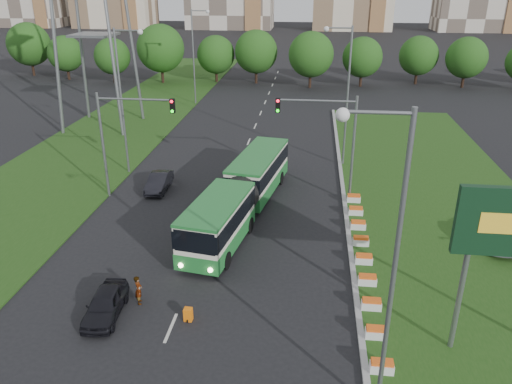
# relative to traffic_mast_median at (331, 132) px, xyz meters

# --- Properties ---
(ground) EXTENTS (360.00, 360.00, 0.00)m
(ground) POSITION_rel_traffic_mast_median_xyz_m (-4.78, -10.00, -5.35)
(ground) COLOR black
(ground) RESTS_ON ground
(grass_median) EXTENTS (14.00, 60.00, 0.15)m
(grass_median) POSITION_rel_traffic_mast_median_xyz_m (8.22, -2.00, -5.27)
(grass_median) COLOR #1F4614
(grass_median) RESTS_ON ground
(median_kerb) EXTENTS (0.30, 60.00, 0.18)m
(median_kerb) POSITION_rel_traffic_mast_median_xyz_m (1.27, -2.00, -5.26)
(median_kerb) COLOR #9B9B9B
(median_kerb) RESTS_ON ground
(left_verge) EXTENTS (12.00, 110.00, 0.10)m
(left_verge) POSITION_rel_traffic_mast_median_xyz_m (-22.78, 15.00, -5.30)
(left_verge) COLOR #1F4614
(left_verge) RESTS_ON ground
(lane_markings) EXTENTS (0.20, 100.00, 0.01)m
(lane_markings) POSITION_rel_traffic_mast_median_xyz_m (-7.78, 10.00, -5.35)
(lane_markings) COLOR beige
(lane_markings) RESTS_ON ground
(flower_planters) EXTENTS (1.10, 18.10, 0.60)m
(flower_planters) POSITION_rel_traffic_mast_median_xyz_m (1.92, -9.20, -4.90)
(flower_planters) COLOR white
(flower_planters) RESTS_ON grass_median
(traffic_mast_median) EXTENTS (5.76, 0.32, 8.00)m
(traffic_mast_median) POSITION_rel_traffic_mast_median_xyz_m (0.00, 0.00, 0.00)
(traffic_mast_median) COLOR gray
(traffic_mast_median) RESTS_ON ground
(traffic_mast_left) EXTENTS (5.76, 0.32, 8.00)m
(traffic_mast_left) POSITION_rel_traffic_mast_median_xyz_m (-15.16, -1.00, 0.00)
(traffic_mast_left) COLOR gray
(traffic_mast_left) RESTS_ON ground
(street_lamps) EXTENTS (36.00, 60.00, 12.00)m
(street_lamps) POSITION_rel_traffic_mast_median_xyz_m (-7.78, 0.00, 0.65)
(street_lamps) COLOR gray
(street_lamps) RESTS_ON ground
(tree_line) EXTENTS (120.00, 8.00, 9.00)m
(tree_line) POSITION_rel_traffic_mast_median_xyz_m (5.22, 45.00, -0.85)
(tree_line) COLOR #225115
(tree_line) RESTS_ON ground
(articulated_bus) EXTENTS (2.67, 17.12, 2.82)m
(articulated_bus) POSITION_rel_traffic_mast_median_xyz_m (-6.18, -3.29, -3.62)
(articulated_bus) COLOR silver
(articulated_bus) RESTS_ON ground
(car_left_near) EXTENTS (1.84, 3.99, 1.32)m
(car_left_near) POSITION_rel_traffic_mast_median_xyz_m (-11.22, -15.39, -4.69)
(car_left_near) COLOR black
(car_left_near) RESTS_ON ground
(car_left_far) EXTENTS (1.54, 4.11, 1.34)m
(car_left_far) POSITION_rel_traffic_mast_median_xyz_m (-13.25, 0.59, -4.68)
(car_left_far) COLOR black
(car_left_far) RESTS_ON ground
(car_median) EXTENTS (2.32, 4.95, 1.40)m
(car_median) POSITION_rel_traffic_mast_median_xyz_m (10.39, -5.78, -4.50)
(car_median) COLOR #919599
(car_median) RESTS_ON grass_median
(pedestrian) EXTENTS (0.54, 0.67, 1.59)m
(pedestrian) POSITION_rel_traffic_mast_median_xyz_m (-9.91, -14.21, -4.55)
(pedestrian) COLOR gray
(pedestrian) RESTS_ON ground
(shopping_trolley) EXTENTS (0.40, 0.42, 0.68)m
(shopping_trolley) POSITION_rel_traffic_mast_median_xyz_m (-7.07, -15.33, -5.01)
(shopping_trolley) COLOR orange
(shopping_trolley) RESTS_ON ground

